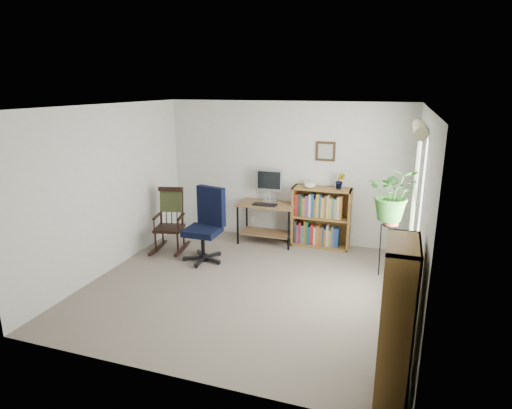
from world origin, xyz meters
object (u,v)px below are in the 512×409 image
(office_chair, at_px, (202,225))
(rocking_chair, at_px, (169,220))
(low_bookshelf, at_px, (321,217))
(tall_bookshelf, at_px, (396,321))
(desk, at_px, (267,223))

(office_chair, bearing_deg, rocking_chair, 176.04)
(low_bookshelf, bearing_deg, tall_bookshelf, -69.89)
(office_chair, xyz_separation_m, rocking_chair, (-0.71, 0.23, -0.05))
(desk, xyz_separation_m, rocking_chair, (-1.41, -0.87, 0.18))
(rocking_chair, distance_m, tall_bookshelf, 4.31)
(rocking_chair, bearing_deg, desk, 18.36)
(office_chair, height_order, tall_bookshelf, tall_bookshelf)
(desk, height_order, low_bookshelf, low_bookshelf)
(desk, xyz_separation_m, low_bookshelf, (0.92, 0.12, 0.16))
(tall_bookshelf, bearing_deg, desk, 123.42)
(desk, bearing_deg, office_chair, -122.60)
(desk, relative_size, low_bookshelf, 0.96)
(office_chair, distance_m, tall_bookshelf, 3.60)
(desk, bearing_deg, rocking_chair, -148.42)
(desk, distance_m, tall_bookshelf, 3.94)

